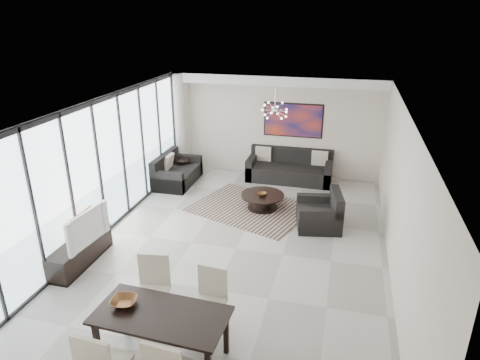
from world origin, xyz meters
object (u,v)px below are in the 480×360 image
(sofa_main, at_px, (290,170))
(tv_console, at_px, (80,252))
(television, at_px, (83,227))
(dining_table, at_px, (161,319))
(coffee_table, at_px, (263,200))

(sofa_main, xyz_separation_m, tv_console, (-3.27, -5.32, -0.05))
(sofa_main, bearing_deg, television, -120.25)
(sofa_main, relative_size, television, 2.09)
(television, height_order, dining_table, television)
(tv_console, bearing_deg, sofa_main, 58.37)
(tv_console, relative_size, dining_table, 0.85)
(tv_console, xyz_separation_m, television, (0.16, -0.02, 0.57))
(sofa_main, height_order, dining_table, sofa_main)
(tv_console, xyz_separation_m, dining_table, (2.53, -1.86, 0.43))
(sofa_main, xyz_separation_m, dining_table, (-0.74, -7.17, 0.38))
(dining_table, bearing_deg, tv_console, 143.74)
(dining_table, bearing_deg, television, 142.28)
(coffee_table, distance_m, sofa_main, 2.09)
(coffee_table, bearing_deg, tv_console, -131.73)
(coffee_table, xyz_separation_m, television, (-2.75, -3.28, 0.61))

